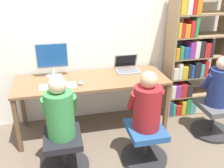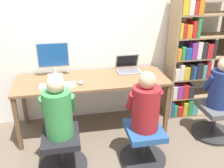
{
  "view_description": "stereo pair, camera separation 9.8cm",
  "coord_description": "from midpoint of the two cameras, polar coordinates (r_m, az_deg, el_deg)",
  "views": [
    {
      "loc": [
        -0.41,
        -2.63,
        2.02
      ],
      "look_at": [
        0.23,
        0.16,
        0.74
      ],
      "focal_mm": 40.0,
      "sensor_mm": 36.0,
      "label": 1
    },
    {
      "loc": [
        -0.31,
        -2.65,
        2.02
      ],
      "look_at": [
        0.23,
        0.16,
        0.74
      ],
      "focal_mm": 40.0,
      "sensor_mm": 36.0,
      "label": 2
    }
  ],
  "objects": [
    {
      "name": "wall_back",
      "position": [
        3.48,
        -6.82,
        11.94
      ],
      "size": [
        10.0,
        0.05,
        2.6
      ],
      "color": "white",
      "rests_on": "ground_plane"
    },
    {
      "name": "desk",
      "position": [
        3.29,
        -5.48,
        -0.07
      ],
      "size": [
        1.97,
        0.68,
        0.75
      ],
      "color": "brown",
      "rests_on": "ground_plane"
    },
    {
      "name": "bookshelf",
      "position": [
        3.8,
        16.65,
        5.05
      ],
      "size": [
        0.84,
        0.32,
        1.83
      ],
      "color": "#997A56",
      "rests_on": "ground_plane"
    },
    {
      "name": "desktop_monitor",
      "position": [
        3.36,
        -14.29,
        5.51
      ],
      "size": [
        0.43,
        0.21,
        0.47
      ],
      "color": "beige",
      "rests_on": "desk"
    },
    {
      "name": "ground_plane",
      "position": [
        3.35,
        -4.2,
        -13.16
      ],
      "size": [
        14.0,
        14.0,
        0.0
      ],
      "primitive_type": "plane",
      "color": "brown"
    },
    {
      "name": "computer_mouse_by_keyboard",
      "position": [
        3.13,
        -8.11,
        0.22
      ],
      "size": [
        0.06,
        0.09,
        0.03
      ],
      "color": "#99999E",
      "rests_on": "desk"
    },
    {
      "name": "office_chair_right",
      "position": [
        2.98,
        6.55,
        -13.16
      ],
      "size": [
        0.55,
        0.55,
        0.44
      ],
      "color": "#262628",
      "rests_on": "ground_plane"
    },
    {
      "name": "office_chair_left",
      "position": [
        2.9,
        -11.96,
        -14.8
      ],
      "size": [
        0.55,
        0.55,
        0.44
      ],
      "color": "#262628",
      "rests_on": "ground_plane"
    },
    {
      "name": "person_at_laptop",
      "position": [
        2.71,
        7.01,
        -4.61
      ],
      "size": [
        0.37,
        0.33,
        0.67
      ],
      "color": "maroon",
      "rests_on": "office_chair_right"
    },
    {
      "name": "office_chair_side",
      "position": [
        3.65,
        21.37,
        -7.23
      ],
      "size": [
        0.55,
        0.55,
        0.44
      ],
      "color": "#262628",
      "rests_on": "ground_plane"
    },
    {
      "name": "person_at_monitor",
      "position": [
        2.62,
        -12.91,
        -5.97
      ],
      "size": [
        0.36,
        0.33,
        0.68
      ],
      "color": "#388C47",
      "rests_on": "office_chair_left"
    },
    {
      "name": "laptop",
      "position": [
        3.52,
        2.72,
        3.74
      ],
      "size": [
        0.33,
        0.29,
        0.22
      ],
      "color": "gray",
      "rests_on": "desk"
    },
    {
      "name": "keyboard",
      "position": [
        3.1,
        -13.16,
        -0.49
      ],
      "size": [
        0.44,
        0.16,
        0.03
      ],
      "color": "silver",
      "rests_on": "desk"
    },
    {
      "name": "person_near_shelf",
      "position": [
        3.44,
        22.57,
        -0.06
      ],
      "size": [
        0.33,
        0.31,
        0.65
      ],
      "color": "navy",
      "rests_on": "office_chair_side"
    }
  ]
}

